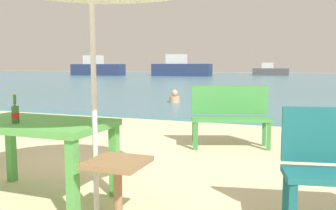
{
  "coord_description": "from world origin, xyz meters",
  "views": [
    {
      "loc": [
        1.86,
        -2.63,
        1.28
      ],
      "look_at": [
        -0.22,
        3.0,
        0.6
      ],
      "focal_mm": 37.89,
      "sensor_mm": 36.0,
      "label": 1
    }
  ],
  "objects": [
    {
      "name": "beer_bottle_amber",
      "position": [
        -0.51,
        -0.16,
        0.85
      ],
      "size": [
        0.07,
        0.07,
        0.26
      ],
      "color": "#2D662D",
      "rests_on": "picnic_table_green"
    },
    {
      "name": "picnic_table_green",
      "position": [
        -0.44,
        0.0,
        0.65
      ],
      "size": [
        1.4,
        0.8,
        0.76
      ],
      "color": "#4C9E47",
      "rests_on": "ground_plane"
    },
    {
      "name": "boat_ferry",
      "position": [
        -1.26,
        40.22,
        0.61
      ],
      "size": [
        4.03,
        1.1,
        1.46
      ],
      "color": "#4C4C4C",
      "rests_on": "sea_water"
    },
    {
      "name": "sea_water",
      "position": [
        0.0,
        30.0,
        0.04
      ],
      "size": [
        120.0,
        50.0,
        0.08
      ],
      "primitive_type": "cube",
      "color": "teal",
      "rests_on": "ground_plane"
    },
    {
      "name": "ground_plane",
      "position": [
        0.0,
        0.0,
        0.0
      ],
      "size": [
        120.0,
        120.0,
        0.0
      ],
      "primitive_type": "plane",
      "color": "beige"
    },
    {
      "name": "swimmer_person",
      "position": [
        -1.87,
        8.11,
        0.24
      ],
      "size": [
        0.34,
        0.34,
        0.41
      ],
      "color": "tan",
      "rests_on": "sea_water"
    },
    {
      "name": "side_table_wood",
      "position": [
        0.55,
        -0.24,
        0.35
      ],
      "size": [
        0.44,
        0.44,
        0.54
      ],
      "color": "olive",
      "rests_on": "ground_plane"
    },
    {
      "name": "bench_green_right",
      "position": [
        0.88,
        2.81,
        0.54
      ],
      "size": [
        1.25,
        0.73,
        0.95
      ],
      "color": "#3D8C42",
      "rests_on": "ground_plane"
    },
    {
      "name": "boat_barge",
      "position": [
        -20.37,
        33.66,
        0.92
      ],
      "size": [
        6.39,
        1.74,
        2.32
      ],
      "color": "navy",
      "rests_on": "sea_water"
    },
    {
      "name": "boat_sailboat",
      "position": [
        -10.36,
        34.62,
        0.93
      ],
      "size": [
        6.53,
        1.78,
        2.37
      ],
      "color": "navy",
      "rests_on": "sea_water"
    }
  ]
}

